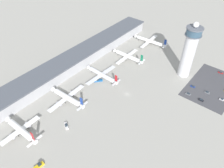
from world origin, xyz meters
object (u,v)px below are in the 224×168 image
object	(u,v)px
service_truck_fuel	(98,80)
car_green_van	(207,92)
airplane_gate_charlie	(102,75)
car_blue_compact	(221,73)
car_yellow_taxi	(222,99)
service_truck_baggage	(39,166)
car_silver_sedan	(188,94)
car_maroon_suv	(201,100)
airplane_gate_bravo	(67,98)
airplane_gate_echo	(150,41)
service_truck_catering	(66,126)
control_tower	(189,51)
car_navy_sedan	(193,86)
airplane_gate_alpha	(21,130)
airplane_gate_delta	(128,56)

from	to	relation	value
service_truck_fuel	car_green_van	size ratio (longest dim) A/B	1.72
airplane_gate_charlie	car_blue_compact	bearing A→B (deg)	-46.89
car_blue_compact	car_yellow_taxi	size ratio (longest dim) A/B	1.18
service_truck_fuel	service_truck_baggage	size ratio (longest dim) A/B	1.09
car_silver_sedan	car_yellow_taxi	bearing A→B (deg)	-64.94
car_yellow_taxi	car_maroon_suv	world-z (taller)	car_maroon_suv
airplane_gate_bravo	car_blue_compact	size ratio (longest dim) A/B	8.56
car_maroon_suv	service_truck_baggage	bearing A→B (deg)	155.29
airplane_gate_echo	car_silver_sedan	distance (m)	94.24
airplane_gate_echo	service_truck_baggage	size ratio (longest dim) A/B	5.74
airplane_gate_charlie	service_truck_catering	size ratio (longest dim) A/B	5.79
control_tower	car_navy_sedan	world-z (taller)	control_tower
airplane_gate_charlie	car_green_van	bearing A→B (deg)	-63.28
airplane_gate_bravo	service_truck_fuel	world-z (taller)	airplane_gate_bravo
car_blue_compact	control_tower	bearing A→B (deg)	131.96
car_silver_sedan	car_yellow_taxi	xyz separation A→B (m)	(12.39, -26.51, -0.03)
service_truck_fuel	car_yellow_taxi	size ratio (longest dim) A/B	1.98
airplane_gate_bravo	car_navy_sedan	distance (m)	118.87
airplane_gate_charlie	car_maroon_suv	xyz separation A→B (m)	(32.23, -89.98, -3.66)
airplane_gate_alpha	airplane_gate_charlie	distance (m)	90.16
airplane_gate_delta	service_truck_baggage	bearing A→B (deg)	-168.33
car_green_van	car_yellow_taxi	size ratio (longest dim) A/B	1.15
airplane_gate_bravo	airplane_gate_echo	distance (m)	132.09
control_tower	service_truck_catering	bearing A→B (deg)	160.96
airplane_gate_delta	car_green_van	distance (m)	90.02
car_navy_sedan	airplane_gate_charlie	bearing A→B (deg)	120.55
airplane_gate_bravo	car_blue_compact	distance (m)	157.75
car_blue_compact	service_truck_fuel	bearing A→B (deg)	135.19
airplane_gate_bravo	service_truck_catering	distance (m)	28.47
airplane_gate_delta	car_navy_sedan	world-z (taller)	airplane_gate_delta
car_green_van	airplane_gate_charlie	bearing A→B (deg)	116.72
control_tower	airplane_gate_charlie	xyz separation A→B (m)	(-57.70, 60.47, -23.72)
car_yellow_taxi	car_maroon_suv	bearing A→B (deg)	131.61
car_yellow_taxi	airplane_gate_bravo	bearing A→B (deg)	130.08
airplane_gate_charlie	service_truck_baggage	distance (m)	103.04
airplane_gate_bravo	car_silver_sedan	bearing A→B (deg)	-45.97
airplane_gate_bravo	airplane_gate_charlie	xyz separation A→B (m)	(44.18, -1.61, -0.59)
car_blue_compact	airplane_gate_delta	bearing A→B (deg)	114.75
car_navy_sedan	car_yellow_taxi	world-z (taller)	car_yellow_taxi
airplane_gate_charlie	car_silver_sedan	size ratio (longest dim) A/B	8.23
airplane_gate_bravo	service_truck_baggage	world-z (taller)	airplane_gate_bravo
control_tower	car_yellow_taxi	world-z (taller)	control_tower
airplane_gate_alpha	car_navy_sedan	size ratio (longest dim) A/B	7.95
airplane_gate_echo	car_blue_compact	world-z (taller)	airplane_gate_echo
airplane_gate_echo	service_truck_catering	size ratio (longest dim) A/B	6.21
service_truck_catering	car_navy_sedan	bearing A→B (deg)	-28.03
service_truck_catering	airplane_gate_bravo	bearing A→B (deg)	45.36
airplane_gate_alpha	car_silver_sedan	size ratio (longest dim) A/B	7.36
control_tower	car_blue_compact	world-z (taller)	control_tower
control_tower	car_maroon_suv	xyz separation A→B (m)	(-25.47, -29.52, -27.39)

